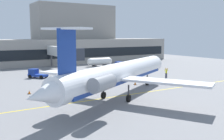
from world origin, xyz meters
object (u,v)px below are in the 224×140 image
Objects in this scene: baggage_tug at (36,74)px; regional_jet at (119,74)px; pushback_tractor at (120,65)px; marshaller at (166,73)px; fuel_tank at (100,61)px.

regional_jet is at bearing -78.89° from baggage_tug.
marshaller reaches higher than pushback_tractor.
regional_jet is 4.00× the size of fuel_tank.
regional_jet reaches higher than baggage_tug.
fuel_tank is at bearing 28.06° from baggage_tug.
baggage_tug is at bearing 148.63° from marshaller.
fuel_tank is (20.69, 11.03, 0.45)m from baggage_tug.
regional_jet is 7.49× the size of baggage_tug.
baggage_tug is at bearing -171.36° from pushback_tractor.
regional_jet is at bearing -123.98° from pushback_tractor.
pushback_tractor is at bearing 89.36° from marshaller.
fuel_tank reaches higher than pushback_tractor.
regional_jet reaches higher than marshaller.
baggage_tug is 1.97× the size of marshaller.
baggage_tug is 22.80m from pushback_tractor.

